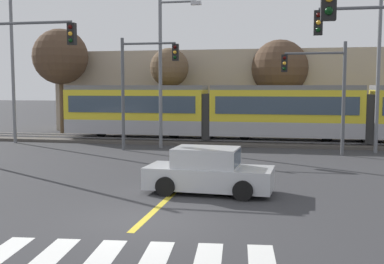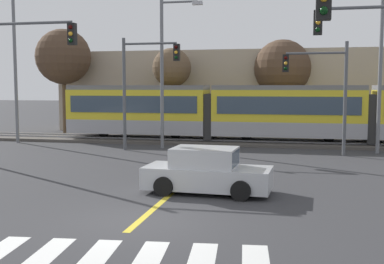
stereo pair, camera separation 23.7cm
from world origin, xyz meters
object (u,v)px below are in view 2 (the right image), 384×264
(light_rail_tram, at_px, (287,111))
(traffic_light_far_left, at_px, (142,76))
(bare_tree_west, at_px, (172,68))
(bare_tree_far_west, at_px, (63,57))
(traffic_light_mid_left, at_px, (16,66))
(bare_tree_east, at_px, (282,68))
(street_lamp_west, at_px, (17,57))
(sedan_crossing, at_px, (207,172))
(street_lamp_centre, at_px, (166,64))
(traffic_light_far_right, at_px, (323,82))

(light_rail_tram, height_order, traffic_light_far_left, traffic_light_far_left)
(traffic_light_far_left, distance_m, bare_tree_west, 8.64)
(bare_tree_far_west, relative_size, bare_tree_west, 1.25)
(light_rail_tram, xyz_separation_m, traffic_light_far_left, (-7.77, -4.54, 2.05))
(light_rail_tram, distance_m, traffic_light_far_left, 9.23)
(traffic_light_mid_left, height_order, bare_tree_east, bare_tree_east)
(light_rail_tram, relative_size, bare_tree_east, 4.04)
(street_lamp_west, bearing_deg, traffic_light_mid_left, -58.32)
(traffic_light_far_left, bearing_deg, street_lamp_west, 167.36)
(sedan_crossing, bearing_deg, street_lamp_west, 140.44)
(sedan_crossing, xyz_separation_m, bare_tree_east, (1.87, 20.14, 4.15))
(street_lamp_centre, bearing_deg, street_lamp_west, 175.78)
(street_lamp_centre, bearing_deg, bare_tree_west, 101.97)
(bare_tree_west, bearing_deg, traffic_light_far_left, -86.34)
(light_rail_tram, height_order, street_lamp_west, street_lamp_west)
(traffic_light_far_left, bearing_deg, street_lamp_centre, 51.10)
(traffic_light_mid_left, xyz_separation_m, bare_tree_far_west, (-5.45, 15.05, 1.36))
(traffic_light_mid_left, relative_size, bare_tree_far_west, 0.84)
(traffic_light_far_left, relative_size, street_lamp_west, 0.64)
(traffic_light_far_right, relative_size, street_lamp_west, 0.60)
(light_rail_tram, height_order, street_lamp_centre, street_lamp_centre)
(bare_tree_west, bearing_deg, street_lamp_centre, -78.03)
(traffic_light_far_right, relative_size, street_lamp_centre, 0.69)
(bare_tree_east, bearing_deg, traffic_light_far_left, -124.90)
(street_lamp_centre, bearing_deg, traffic_light_far_left, -128.90)
(street_lamp_centre, distance_m, bare_tree_west, 7.50)
(traffic_light_mid_left, relative_size, bare_tree_west, 1.05)
(street_lamp_west, bearing_deg, street_lamp_centre, -4.22)
(street_lamp_west, distance_m, bare_tree_far_west, 6.57)
(traffic_light_far_right, height_order, street_lamp_west, street_lamp_west)
(traffic_light_far_left, relative_size, bare_tree_west, 0.98)
(sedan_crossing, xyz_separation_m, street_lamp_west, (-14.18, 11.71, 4.69))
(light_rail_tram, distance_m, sedan_crossing, 14.54)
(traffic_light_mid_left, bearing_deg, bare_tree_far_west, 109.89)
(street_lamp_west, distance_m, bare_tree_west, 10.58)
(light_rail_tram, relative_size, street_lamp_west, 2.90)
(traffic_light_far_left, bearing_deg, bare_tree_east, 55.10)
(sedan_crossing, relative_size, traffic_light_mid_left, 0.65)
(street_lamp_centre, bearing_deg, traffic_light_mid_left, -120.33)
(light_rail_tram, height_order, traffic_light_far_right, traffic_light_far_right)
(traffic_light_far_right, distance_m, street_lamp_centre, 8.73)
(bare_tree_west, bearing_deg, sedan_crossing, -72.05)
(traffic_light_far_left, distance_m, traffic_light_mid_left, 7.44)
(sedan_crossing, height_order, bare_tree_east, bare_tree_east)
(traffic_light_far_right, bearing_deg, traffic_light_mid_left, -152.86)
(light_rail_tram, bearing_deg, traffic_light_far_left, -149.68)
(bare_tree_east, bearing_deg, traffic_light_mid_left, -122.53)
(traffic_light_far_left, xyz_separation_m, bare_tree_far_west, (-8.99, 8.52, 1.66))
(traffic_light_mid_left, xyz_separation_m, traffic_light_far_right, (13.15, 6.74, -0.65))
(light_rail_tram, distance_m, bare_tree_west, 9.66)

